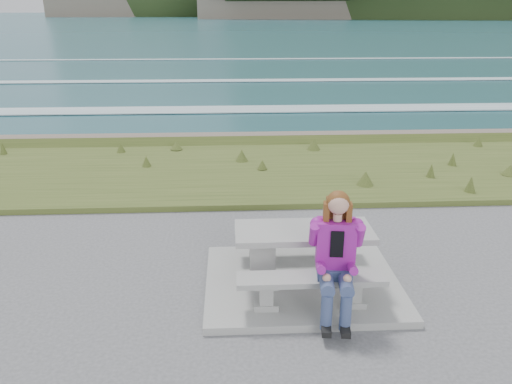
% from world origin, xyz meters
% --- Properties ---
extents(concrete_slab, '(2.60, 2.10, 0.10)m').
position_xyz_m(concrete_slab, '(0.00, 0.00, 0.05)').
color(concrete_slab, gray).
rests_on(concrete_slab, ground).
extents(picnic_table, '(1.80, 0.75, 0.75)m').
position_xyz_m(picnic_table, '(0.00, 0.00, 0.68)').
color(picnic_table, gray).
rests_on(picnic_table, concrete_slab).
extents(bench_landward, '(1.80, 0.35, 0.45)m').
position_xyz_m(bench_landward, '(0.00, -0.70, 0.45)').
color(bench_landward, gray).
rests_on(bench_landward, concrete_slab).
extents(bench_seaward, '(1.80, 0.35, 0.45)m').
position_xyz_m(bench_seaward, '(0.00, 0.70, 0.45)').
color(bench_seaward, gray).
rests_on(bench_seaward, concrete_slab).
extents(grass_verge, '(160.00, 4.50, 0.22)m').
position_xyz_m(grass_verge, '(0.00, 5.00, 0.00)').
color(grass_verge, '#39491B').
rests_on(grass_verge, ground).
extents(shore_drop, '(160.00, 0.80, 2.20)m').
position_xyz_m(shore_drop, '(0.00, 7.90, 0.00)').
color(shore_drop, '#695D4E').
rests_on(shore_drop, ground).
extents(ocean, '(1600.00, 1600.00, 0.09)m').
position_xyz_m(ocean, '(0.00, 25.09, -1.74)').
color(ocean, '#21535D').
rests_on(ocean, ground).
extents(headland_range, '(729.83, 363.95, 176.78)m').
position_xyz_m(headland_range, '(190.47, 398.47, 9.90)').
color(headland_range, '#695D4E').
rests_on(headland_range, ground).
extents(seated_woman, '(0.52, 0.82, 1.52)m').
position_xyz_m(seated_woman, '(0.26, -0.84, 0.66)').
color(seated_woman, '#324A70').
rests_on(seated_woman, concrete_slab).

